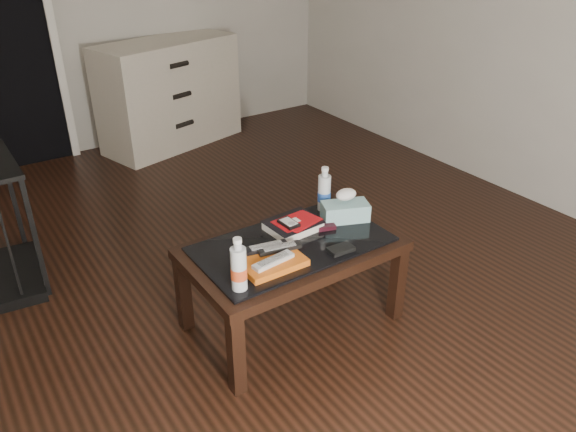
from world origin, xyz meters
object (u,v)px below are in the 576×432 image
object	(u,v)px
water_bottle_left	(239,264)
tissue_box	(345,211)
water_bottle_right	(324,189)
dresser	(169,94)
coffee_table	(292,254)
textbook	(293,225)

from	to	relation	value
water_bottle_left	tissue_box	xyz separation A→B (m)	(0.73, 0.22, -0.07)
water_bottle_right	tissue_box	distance (m)	0.17
dresser	water_bottle_right	xyz separation A→B (m)	(-0.21, -2.47, 0.13)
tissue_box	water_bottle_right	bearing A→B (deg)	120.97
coffee_table	dresser	world-z (taller)	dresser
coffee_table	dresser	bearing A→B (deg)	78.55
coffee_table	water_bottle_left	distance (m)	0.46
dresser	water_bottle_right	bearing A→B (deg)	-110.07
water_bottle_left	dresser	bearing A→B (deg)	71.99
dresser	water_bottle_right	size ratio (longest dim) A/B	5.42
coffee_table	textbook	size ratio (longest dim) A/B	4.00
water_bottle_right	tissue_box	world-z (taller)	water_bottle_right
coffee_table	tissue_box	bearing A→B (deg)	6.62
coffee_table	tissue_box	xyz separation A→B (m)	(0.35, 0.04, 0.11)
tissue_box	water_bottle_left	bearing A→B (deg)	-141.12
textbook	water_bottle_left	distance (m)	0.54
water_bottle_right	tissue_box	size ratio (longest dim) A/B	1.03
dresser	water_bottle_left	size ratio (longest dim) A/B	5.42
water_bottle_left	tissue_box	size ratio (longest dim) A/B	1.03
coffee_table	water_bottle_right	bearing A→B (deg)	29.63
textbook	water_bottle_right	xyz separation A→B (m)	(0.25, 0.09, 0.10)
textbook	tissue_box	size ratio (longest dim) A/B	1.09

